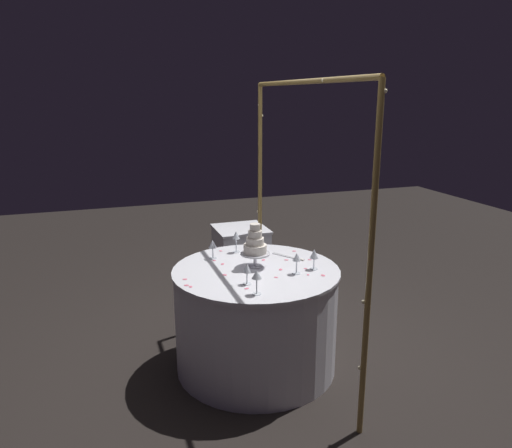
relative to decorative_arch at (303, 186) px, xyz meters
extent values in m
plane|color=black|center=(0.00, -0.36, -1.39)|extent=(12.00, 12.00, 0.00)
cylinder|color=olive|center=(-0.94, 0.00, -0.33)|extent=(0.04, 0.04, 2.12)
cylinder|color=olive|center=(0.94, 0.00, -0.33)|extent=(0.04, 0.04, 2.12)
cylinder|color=olive|center=(0.00, 0.00, 0.73)|extent=(1.88, 0.04, 0.04)
sphere|color=#F9EAB2|center=(-0.94, -0.01, 0.56)|extent=(0.02, 0.02, 0.02)
sphere|color=#F9EAB2|center=(0.92, -0.02, -0.52)|extent=(0.02, 0.02, 0.02)
sphere|color=#F9EAB2|center=(-0.77, -0.01, 0.73)|extent=(0.02, 0.02, 0.02)
sphere|color=#F9EAB2|center=(-0.95, -0.01, -0.66)|extent=(0.02, 0.02, 0.02)
sphere|color=#F9EAB2|center=(0.95, 0.02, 0.66)|extent=(0.02, 0.02, 0.02)
sphere|color=#F9EAB2|center=(-0.48, 0.00, 0.73)|extent=(0.02, 0.02, 0.02)
sphere|color=#F9EAB2|center=(-0.94, -0.01, -1.24)|extent=(0.02, 0.02, 0.02)
sphere|color=#F9EAB2|center=(0.92, 0.01, -0.37)|extent=(0.02, 0.02, 0.02)
sphere|color=#F9EAB2|center=(-0.24, 0.00, 0.73)|extent=(0.02, 0.02, 0.02)
sphere|color=#F9EAB2|center=(-0.94, -0.01, 0.65)|extent=(0.02, 0.02, 0.02)
sphere|color=#F9EAB2|center=(0.94, -0.01, 0.27)|extent=(0.02, 0.02, 0.02)
sphere|color=#F9EAB2|center=(0.05, 0.02, 0.73)|extent=(0.02, 0.02, 0.02)
sphere|color=#F9EAB2|center=(-0.95, 0.00, -0.62)|extent=(0.02, 0.02, 0.02)
sphere|color=#F9EAB2|center=(0.93, -0.02, -0.95)|extent=(0.02, 0.02, 0.02)
sphere|color=#F9EAB2|center=(0.29, -0.01, 0.73)|extent=(0.02, 0.02, 0.02)
sphere|color=#F9EAB2|center=(-0.95, -0.01, -0.40)|extent=(0.02, 0.02, 0.02)
sphere|color=#F9EAB2|center=(0.92, 0.02, -0.55)|extent=(0.02, 0.02, 0.02)
sphere|color=#F9EAB2|center=(0.56, 0.00, 0.73)|extent=(0.02, 0.02, 0.02)
sphere|color=#F9EAB2|center=(-0.94, 0.02, 0.46)|extent=(0.02, 0.02, 0.02)
sphere|color=#F9EAB2|center=(0.93, 0.00, 0.12)|extent=(0.02, 0.02, 0.02)
sphere|color=#F9EAB2|center=(0.86, 0.00, 0.73)|extent=(0.02, 0.02, 0.02)
sphere|color=#F9EAB2|center=(-0.95, 0.00, -0.05)|extent=(0.02, 0.02, 0.02)
cylinder|color=white|center=(0.00, -0.36, -1.00)|extent=(1.21, 1.21, 0.77)
cylinder|color=white|center=(0.00, -0.36, -0.61)|extent=(1.24, 1.24, 0.02)
cube|color=white|center=(-1.12, -0.13, -1.00)|extent=(0.47, 0.47, 0.77)
cube|color=white|center=(-1.12, -0.13, -0.61)|extent=(0.49, 0.49, 0.02)
cylinder|color=silver|center=(-0.05, -0.35, -0.59)|extent=(0.11, 0.11, 0.01)
cylinder|color=silver|center=(-0.05, -0.35, -0.55)|extent=(0.02, 0.02, 0.09)
cylinder|color=silver|center=(-0.05, -0.35, -0.50)|extent=(0.22, 0.22, 0.01)
cylinder|color=silver|center=(-0.05, -0.35, -0.46)|extent=(0.17, 0.17, 0.06)
cylinder|color=silver|center=(-0.05, -0.35, -0.40)|extent=(0.13, 0.13, 0.05)
cylinder|color=silver|center=(-0.05, -0.35, -0.35)|extent=(0.10, 0.10, 0.05)
cylinder|color=silver|center=(-0.05, -0.35, -0.29)|extent=(0.08, 0.08, 0.05)
cylinder|color=silver|center=(0.44, -0.51, -0.60)|extent=(0.06, 0.06, 0.00)
cylinder|color=silver|center=(0.44, -0.51, -0.54)|extent=(0.01, 0.01, 0.10)
cone|color=silver|center=(0.44, -0.51, -0.46)|extent=(0.06, 0.06, 0.06)
cylinder|color=silver|center=(-0.43, -0.38, -0.60)|extent=(0.06, 0.06, 0.00)
cylinder|color=silver|center=(-0.43, -0.38, -0.54)|extent=(0.01, 0.01, 0.11)
cone|color=silver|center=(-0.43, -0.38, -0.45)|extent=(0.06, 0.06, 0.07)
cylinder|color=silver|center=(0.26, -0.51, -0.60)|extent=(0.06, 0.06, 0.00)
cylinder|color=silver|center=(0.26, -0.51, -0.55)|extent=(0.01, 0.01, 0.08)
cone|color=silver|center=(0.26, -0.51, -0.48)|extent=(0.06, 0.06, 0.06)
cylinder|color=silver|center=(0.18, -0.12, -0.60)|extent=(0.06, 0.06, 0.00)
cylinder|color=silver|center=(0.18, -0.12, -0.55)|extent=(0.01, 0.01, 0.09)
cone|color=silver|center=(0.18, -0.12, -0.47)|extent=(0.06, 0.06, 0.06)
cylinder|color=silver|center=(0.14, 0.04, -0.60)|extent=(0.06, 0.06, 0.00)
cylinder|color=silver|center=(0.14, 0.04, -0.55)|extent=(0.01, 0.01, 0.08)
cone|color=silver|center=(0.14, 0.04, -0.48)|extent=(0.06, 0.06, 0.07)
cylinder|color=silver|center=(-0.34, -0.60, -0.60)|extent=(0.06, 0.06, 0.00)
cylinder|color=silver|center=(-0.34, -0.60, -0.55)|extent=(0.01, 0.01, 0.08)
cone|color=silver|center=(-0.34, -0.60, -0.48)|extent=(0.07, 0.07, 0.06)
cube|color=silver|center=(-0.21, -0.05, -0.60)|extent=(0.20, 0.14, 0.01)
cube|color=white|center=(-0.09, 0.03, -0.59)|extent=(0.09, 0.07, 0.01)
ellipsoid|color=#EA6B84|center=(0.28, 0.05, -0.60)|extent=(0.04, 0.03, 0.00)
ellipsoid|color=#EA6B84|center=(0.24, -0.05, -0.60)|extent=(0.03, 0.03, 0.00)
ellipsoid|color=#EA6B84|center=(0.15, -0.90, -0.60)|extent=(0.04, 0.04, 0.00)
ellipsoid|color=#EA6B84|center=(0.33, -0.54, -0.60)|extent=(0.03, 0.04, 0.00)
ellipsoid|color=#EA6B84|center=(-0.11, -0.07, -0.60)|extent=(0.04, 0.04, 0.00)
ellipsoid|color=#EA6B84|center=(-0.17, -0.24, -0.60)|extent=(0.05, 0.04, 0.00)
ellipsoid|color=#EA6B84|center=(-0.28, -0.60, -0.60)|extent=(0.04, 0.04, 0.00)
ellipsoid|color=#EA6B84|center=(-0.06, 0.10, -0.60)|extent=(0.03, 0.04, 0.00)
ellipsoid|color=#EA6B84|center=(0.04, -0.89, -0.60)|extent=(0.04, 0.04, 0.00)
ellipsoid|color=#EA6B84|center=(-0.18, -0.57, -0.60)|extent=(0.04, 0.04, 0.00)
ellipsoid|color=#EA6B84|center=(0.05, -0.61, -0.60)|extent=(0.04, 0.04, 0.00)
ellipsoid|color=#EA6B84|center=(-0.49, -0.50, -0.60)|extent=(0.04, 0.04, 0.00)
ellipsoid|color=#EA6B84|center=(0.11, -0.01, -0.60)|extent=(0.03, 0.03, 0.00)
ellipsoid|color=#EA6B84|center=(-0.29, -0.27, -0.60)|extent=(0.04, 0.03, 0.00)
ellipsoid|color=#EA6B84|center=(0.18, -0.88, -0.60)|extent=(0.03, 0.03, 0.00)
ellipsoid|color=#EA6B84|center=(0.21, -0.28, -0.60)|extent=(0.03, 0.04, 0.00)
ellipsoid|color=#EA6B84|center=(0.05, -0.44, -0.60)|extent=(0.03, 0.04, 0.00)
ellipsoid|color=#EA6B84|center=(0.07, -0.19, -0.60)|extent=(0.04, 0.04, 0.00)
ellipsoid|color=#EA6B84|center=(-0.30, 0.07, -0.60)|extent=(0.03, 0.04, 0.00)
camera|label=1|loc=(3.16, -1.44, 0.64)|focal=33.85mm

